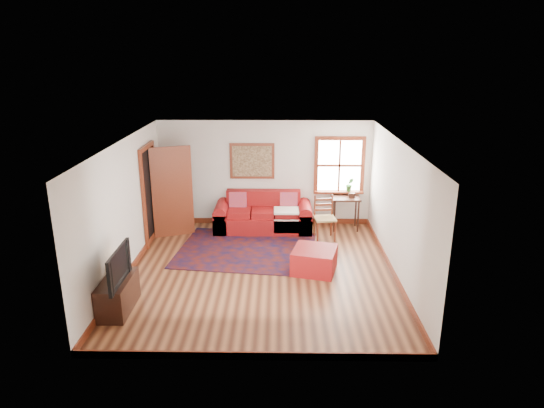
{
  "coord_description": "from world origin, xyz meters",
  "views": [
    {
      "loc": [
        0.34,
        -8.4,
        4.05
      ],
      "look_at": [
        0.2,
        0.6,
        1.17
      ],
      "focal_mm": 32.0,
      "sensor_mm": 36.0,
      "label": 1
    }
  ],
  "objects_px": {
    "side_table": "(346,202)",
    "ladder_back_chair": "(324,216)",
    "media_cabinet": "(118,295)",
    "red_leather_sofa": "(263,217)",
    "red_ottoman": "(314,260)"
  },
  "relations": [
    {
      "from": "red_leather_sofa",
      "to": "media_cabinet",
      "type": "distance_m",
      "value": 4.36
    },
    {
      "from": "red_leather_sofa",
      "to": "side_table",
      "type": "distance_m",
      "value": 1.95
    },
    {
      "from": "red_ottoman",
      "to": "ladder_back_chair",
      "type": "bearing_deg",
      "value": 93.16
    },
    {
      "from": "side_table",
      "to": "ladder_back_chair",
      "type": "distance_m",
      "value": 0.82
    },
    {
      "from": "side_table",
      "to": "ladder_back_chair",
      "type": "relative_size",
      "value": 0.8
    },
    {
      "from": "side_table",
      "to": "media_cabinet",
      "type": "bearing_deg",
      "value": -137.5
    },
    {
      "from": "red_ottoman",
      "to": "red_leather_sofa",
      "type": "bearing_deg",
      "value": 129.13
    },
    {
      "from": "red_leather_sofa",
      "to": "ladder_back_chair",
      "type": "height_order",
      "value": "ladder_back_chair"
    },
    {
      "from": "red_leather_sofa",
      "to": "side_table",
      "type": "relative_size",
      "value": 2.9
    },
    {
      "from": "side_table",
      "to": "media_cabinet",
      "type": "relative_size",
      "value": 0.79
    },
    {
      "from": "red_leather_sofa",
      "to": "media_cabinet",
      "type": "bearing_deg",
      "value": -120.86
    },
    {
      "from": "red_ottoman",
      "to": "media_cabinet",
      "type": "xyz_separation_m",
      "value": [
        -3.28,
        -1.5,
        0.05
      ]
    },
    {
      "from": "red_ottoman",
      "to": "side_table",
      "type": "distance_m",
      "value": 2.5
    },
    {
      "from": "ladder_back_chair",
      "to": "media_cabinet",
      "type": "xyz_separation_m",
      "value": [
        -3.61,
        -3.21,
        -0.25
      ]
    },
    {
      "from": "side_table",
      "to": "media_cabinet",
      "type": "height_order",
      "value": "side_table"
    }
  ]
}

